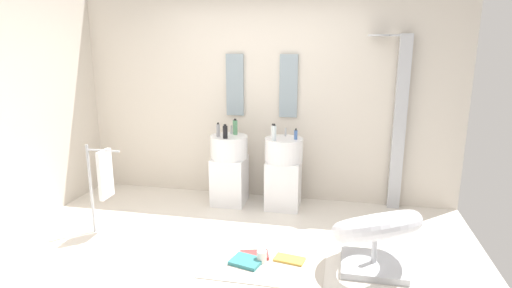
# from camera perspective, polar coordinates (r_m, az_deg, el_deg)

# --- Properties ---
(ground_plane) EXTENTS (4.80, 3.60, 0.04)m
(ground_plane) POSITION_cam_1_polar(r_m,az_deg,el_deg) (4.08, -3.80, -15.09)
(ground_plane) COLOR silver
(rear_partition) EXTENTS (4.80, 0.10, 2.60)m
(rear_partition) POSITION_cam_1_polar(r_m,az_deg,el_deg) (5.22, 0.90, 6.62)
(rear_partition) COLOR beige
(rear_partition) RESTS_ON ground_plane
(pedestal_sink_left) EXTENTS (0.45, 0.45, 0.96)m
(pedestal_sink_left) POSITION_cam_1_polar(r_m,az_deg,el_deg) (5.10, -3.70, -3.31)
(pedestal_sink_left) COLOR white
(pedestal_sink_left) RESTS_ON ground_plane
(pedestal_sink_right) EXTENTS (0.45, 0.45, 0.96)m
(pedestal_sink_right) POSITION_cam_1_polar(r_m,az_deg,el_deg) (4.97, 3.81, -3.78)
(pedestal_sink_right) COLOR white
(pedestal_sink_right) RESTS_ON ground_plane
(vanity_mirror_left) EXTENTS (0.22, 0.03, 0.76)m
(vanity_mirror_left) POSITION_cam_1_polar(r_m,az_deg,el_deg) (5.21, -2.91, 8.12)
(vanity_mirror_left) COLOR #8C9EA8
(vanity_mirror_right) EXTENTS (0.22, 0.03, 0.76)m
(vanity_mirror_right) POSITION_cam_1_polar(r_m,az_deg,el_deg) (5.08, 4.51, 7.96)
(vanity_mirror_right) COLOR #8C9EA8
(shower_column) EXTENTS (0.49, 0.24, 2.05)m
(shower_column) POSITION_cam_1_polar(r_m,az_deg,el_deg) (5.08, 19.02, 3.15)
(shower_column) COLOR #B7BABF
(shower_column) RESTS_ON ground_plane
(lounge_chair) EXTENTS (1.10, 1.10, 0.65)m
(lounge_chair) POSITION_cam_1_polar(r_m,az_deg,el_deg) (3.82, 16.13, -11.52)
(lounge_chair) COLOR #B7BABF
(lounge_chair) RESTS_ON ground_plane
(towel_rack) EXTENTS (0.37, 0.22, 0.95)m
(towel_rack) POSITION_cam_1_polar(r_m,az_deg,el_deg) (4.50, -20.34, -4.16)
(towel_rack) COLOR #B7BABF
(towel_rack) RESTS_ON ground_plane
(area_rug) EXTENTS (1.08, 0.68, 0.01)m
(area_rug) POSITION_cam_1_polar(r_m,az_deg,el_deg) (3.88, 1.12, -16.24)
(area_rug) COLOR beige
(area_rug) RESTS_ON ground_plane
(magazine_teal) EXTENTS (0.32, 0.28, 0.03)m
(magazine_teal) POSITION_cam_1_polar(r_m,az_deg,el_deg) (3.89, -1.34, -15.85)
(magazine_teal) COLOR teal
(magazine_teal) RESTS_ON area_rug
(magazine_ochre) EXTENTS (0.29, 0.19, 0.02)m
(magazine_ochre) POSITION_cam_1_polar(r_m,az_deg,el_deg) (3.94, 4.63, -15.55)
(magazine_ochre) COLOR gold
(magazine_ochre) RESTS_ON area_rug
(magazine_red) EXTENTS (0.29, 0.22, 0.03)m
(magazine_red) POSITION_cam_1_polar(r_m,az_deg,el_deg) (3.99, -0.23, -15.05)
(magazine_red) COLOR #B73838
(magazine_red) RESTS_ON area_rug
(coffee_mug) EXTENTS (0.09, 0.09, 0.11)m
(coffee_mug) POSITION_cam_1_polar(r_m,az_deg,el_deg) (3.89, 0.80, -15.23)
(coffee_mug) COLOR white
(coffee_mug) RESTS_ON area_rug
(soap_bottle_grey) EXTENTS (0.04, 0.04, 0.17)m
(soap_bottle_grey) POSITION_cam_1_polar(r_m,az_deg,el_deg) (4.96, -5.24, 1.92)
(soap_bottle_grey) COLOR #99999E
(soap_bottle_grey) RESTS_ON pedestal_sink_left
(soap_bottle_blue) EXTENTS (0.04, 0.04, 0.13)m
(soap_bottle_blue) POSITION_cam_1_polar(r_m,az_deg,el_deg) (4.81, 5.50, 1.30)
(soap_bottle_blue) COLOR #4C72B7
(soap_bottle_blue) RESTS_ON pedestal_sink_right
(soap_bottle_black) EXTENTS (0.06, 0.06, 0.17)m
(soap_bottle_black) POSITION_cam_1_polar(r_m,az_deg,el_deg) (4.85, -4.27, 1.67)
(soap_bottle_black) COLOR black
(soap_bottle_black) RESTS_ON pedestal_sink_left
(soap_bottle_clear) EXTENTS (0.05, 0.05, 0.19)m
(soap_bottle_clear) POSITION_cam_1_polar(r_m,az_deg,el_deg) (4.73, 2.51, 1.55)
(soap_bottle_clear) COLOR silver
(soap_bottle_clear) RESTS_ON pedestal_sink_right
(soap_bottle_green) EXTENTS (0.06, 0.06, 0.20)m
(soap_bottle_green) POSITION_cam_1_polar(r_m,az_deg,el_deg) (5.05, -2.89, 2.33)
(soap_bottle_green) COLOR #59996B
(soap_bottle_green) RESTS_ON pedestal_sink_left
(soap_bottle_white) EXTENTS (0.05, 0.05, 0.17)m
(soap_bottle_white) POSITION_cam_1_polar(r_m,az_deg,el_deg) (4.87, 2.35, 1.74)
(soap_bottle_white) COLOR white
(soap_bottle_white) RESTS_ON pedestal_sink_right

